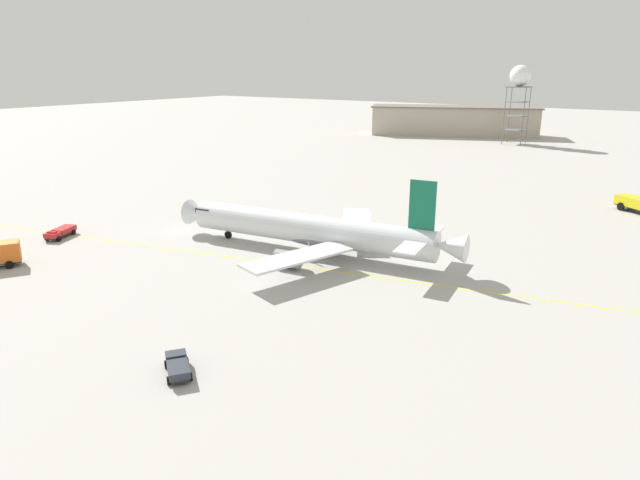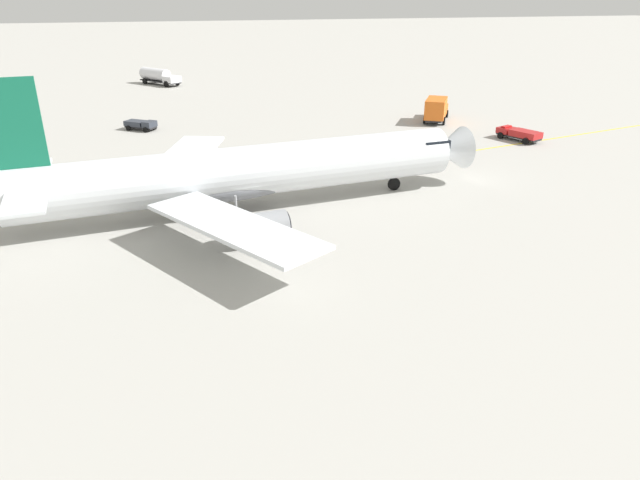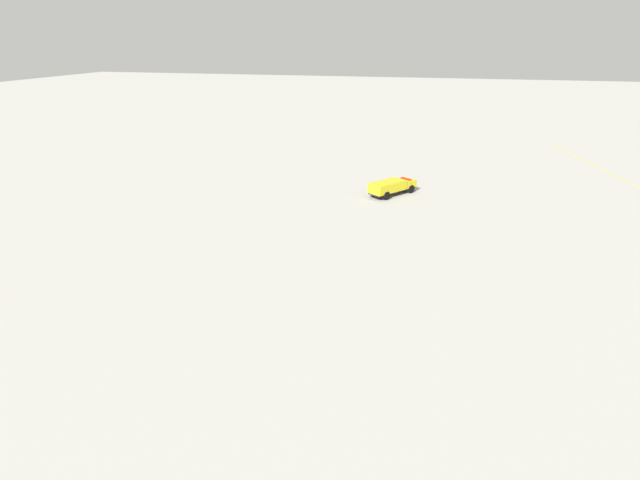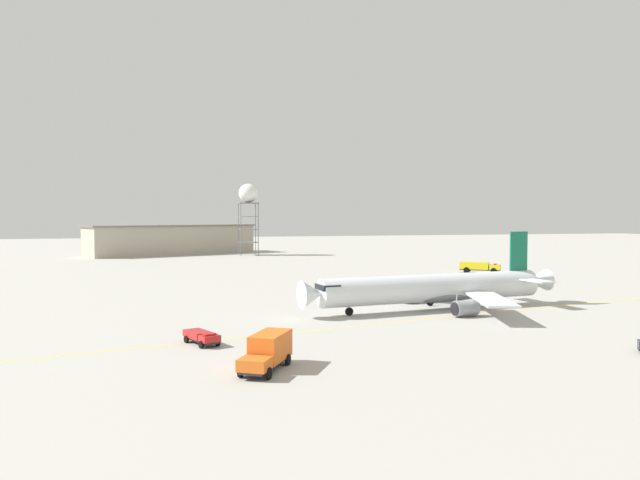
{
  "view_description": "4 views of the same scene",
  "coord_description": "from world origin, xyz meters",
  "px_view_note": "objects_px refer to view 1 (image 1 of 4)",
  "views": [
    {
      "loc": [
        -58.53,
        -40.25,
        23.77
      ],
      "look_at": [
        -2.78,
        -2.81,
        2.69
      ],
      "focal_mm": 31.1,
      "sensor_mm": 36.0,
      "label": 1
    },
    {
      "loc": [
        42.3,
        -4.84,
        16.22
      ],
      "look_at": [
        18.53,
        1.3,
        5.43
      ],
      "focal_mm": 32.16,
      "sensor_mm": 36.0,
      "label": 2
    },
    {
      "loc": [
        38.78,
        47.53,
        25.2
      ],
      "look_at": [
        50.06,
        3.21,
        6.4
      ],
      "focal_mm": 27.88,
      "sensor_mm": 36.0,
      "label": 3
    },
    {
      "loc": [
        -79.79,
        38.56,
        13.53
      ],
      "look_at": [
        50.06,
        3.21,
        8.05
      ],
      "focal_mm": 34.04,
      "sensor_mm": 36.0,
      "label": 4
    }
  ],
  "objects_px": {
    "ops_pickup_truck": "(60,232)",
    "radar_tower": "(520,79)",
    "airliner_main": "(312,231)",
    "baggage_truck_truck": "(178,366)"
  },
  "relations": [
    {
      "from": "airliner_main",
      "to": "radar_tower",
      "type": "height_order",
      "value": "radar_tower"
    },
    {
      "from": "baggage_truck_truck",
      "to": "radar_tower",
      "type": "height_order",
      "value": "radar_tower"
    },
    {
      "from": "ops_pickup_truck",
      "to": "baggage_truck_truck",
      "type": "bearing_deg",
      "value": 46.16
    },
    {
      "from": "airliner_main",
      "to": "ops_pickup_truck",
      "type": "relative_size",
      "value": 7.53
    },
    {
      "from": "radar_tower",
      "to": "baggage_truck_truck",
      "type": "bearing_deg",
      "value": -173.93
    },
    {
      "from": "airliner_main",
      "to": "radar_tower",
      "type": "distance_m",
      "value": 127.29
    },
    {
      "from": "airliner_main",
      "to": "baggage_truck_truck",
      "type": "height_order",
      "value": "airliner_main"
    },
    {
      "from": "ops_pickup_truck",
      "to": "radar_tower",
      "type": "height_order",
      "value": "radar_tower"
    },
    {
      "from": "baggage_truck_truck",
      "to": "radar_tower",
      "type": "distance_m",
      "value": 159.35
    },
    {
      "from": "baggage_truck_truck",
      "to": "radar_tower",
      "type": "xyz_separation_m",
      "value": [
        157.29,
        16.72,
        19.28
      ]
    }
  ]
}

